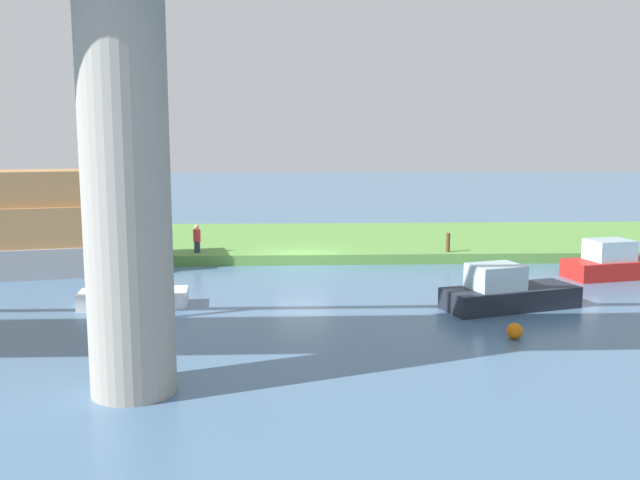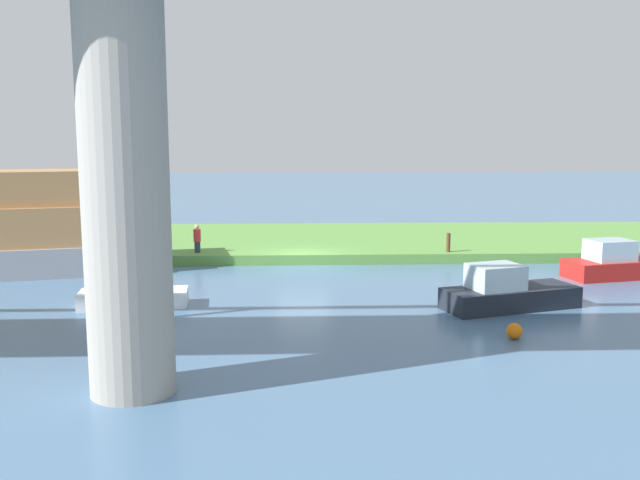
{
  "view_description": "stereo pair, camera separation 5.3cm",
  "coord_description": "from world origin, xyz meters",
  "px_view_note": "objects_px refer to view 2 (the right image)",
  "views": [
    {
      "loc": [
        0.55,
        33.47,
        6.37
      ],
      "look_at": [
        -0.63,
        5.0,
        2.0
      ],
      "focal_mm": 39.66,
      "sensor_mm": 36.0,
      "label": 1
    },
    {
      "loc": [
        0.5,
        33.47,
        6.37
      ],
      "look_at": [
        -0.63,
        5.0,
        2.0
      ],
      "focal_mm": 39.66,
      "sensor_mm": 36.0,
      "label": 2
    }
  ],
  "objects_px": {
    "pontoon_yellow": "(130,294)",
    "marker_buoy": "(514,331)",
    "person_on_bank": "(197,238)",
    "skiff_small": "(507,293)",
    "mooring_post": "(448,243)",
    "houseboat_blue": "(30,232)",
    "motorboat_white": "(619,264)",
    "bridge_pylon": "(125,180)"
  },
  "relations": [
    {
      "from": "bridge_pylon",
      "to": "motorboat_white",
      "type": "bearing_deg",
      "value": -144.24
    },
    {
      "from": "person_on_bank",
      "to": "pontoon_yellow",
      "type": "distance_m",
      "value": 8.99
    },
    {
      "from": "person_on_bank",
      "to": "motorboat_white",
      "type": "xyz_separation_m",
      "value": [
        -19.1,
        4.32,
        -0.6
      ]
    },
    {
      "from": "mooring_post",
      "to": "skiff_small",
      "type": "relative_size",
      "value": 0.18
    },
    {
      "from": "pontoon_yellow",
      "to": "marker_buoy",
      "type": "distance_m",
      "value": 13.66
    },
    {
      "from": "bridge_pylon",
      "to": "mooring_post",
      "type": "xyz_separation_m",
      "value": [
        -11.65,
        -17.24,
        -4.26
      ]
    },
    {
      "from": "bridge_pylon",
      "to": "pontoon_yellow",
      "type": "relative_size",
      "value": 2.6
    },
    {
      "from": "pontoon_yellow",
      "to": "marker_buoy",
      "type": "bearing_deg",
      "value": 160.28
    },
    {
      "from": "bridge_pylon",
      "to": "houseboat_blue",
      "type": "xyz_separation_m",
      "value": [
        7.86,
        -15.1,
        -3.34
      ]
    },
    {
      "from": "mooring_post",
      "to": "pontoon_yellow",
      "type": "distance_m",
      "value": 16.13
    },
    {
      "from": "houseboat_blue",
      "to": "motorboat_white",
      "type": "xyz_separation_m",
      "value": [
        -26.24,
        1.86,
        -1.29
      ]
    },
    {
      "from": "mooring_post",
      "to": "pontoon_yellow",
      "type": "xyz_separation_m",
      "value": [
        13.67,
        8.54,
        -0.5
      ]
    },
    {
      "from": "pontoon_yellow",
      "to": "marker_buoy",
      "type": "xyz_separation_m",
      "value": [
        -12.86,
        4.61,
        -0.21
      ]
    },
    {
      "from": "bridge_pylon",
      "to": "motorboat_white",
      "type": "relative_size",
      "value": 1.96
    },
    {
      "from": "mooring_post",
      "to": "houseboat_blue",
      "type": "distance_m",
      "value": 19.64
    },
    {
      "from": "person_on_bank",
      "to": "skiff_small",
      "type": "relative_size",
      "value": 0.26
    },
    {
      "from": "houseboat_blue",
      "to": "pontoon_yellow",
      "type": "xyz_separation_m",
      "value": [
        -5.83,
        6.4,
        -1.43
      ]
    },
    {
      "from": "bridge_pylon",
      "to": "motorboat_white",
      "type": "xyz_separation_m",
      "value": [
        -18.39,
        -13.24,
        -4.63
      ]
    },
    {
      "from": "mooring_post",
      "to": "pontoon_yellow",
      "type": "height_order",
      "value": "mooring_post"
    },
    {
      "from": "mooring_post",
      "to": "motorboat_white",
      "type": "relative_size",
      "value": 0.18
    },
    {
      "from": "motorboat_white",
      "to": "marker_buoy",
      "type": "bearing_deg",
      "value": 50.43
    },
    {
      "from": "mooring_post",
      "to": "houseboat_blue",
      "type": "relative_size",
      "value": 0.09
    },
    {
      "from": "mooring_post",
      "to": "marker_buoy",
      "type": "relative_size",
      "value": 1.88
    },
    {
      "from": "houseboat_blue",
      "to": "marker_buoy",
      "type": "relative_size",
      "value": 20.97
    },
    {
      "from": "bridge_pylon",
      "to": "houseboat_blue",
      "type": "height_order",
      "value": "bridge_pylon"
    },
    {
      "from": "houseboat_blue",
      "to": "marker_buoy",
      "type": "height_order",
      "value": "houseboat_blue"
    },
    {
      "from": "pontoon_yellow",
      "to": "motorboat_white",
      "type": "bearing_deg",
      "value": -167.47
    },
    {
      "from": "person_on_bank",
      "to": "skiff_small",
      "type": "height_order",
      "value": "person_on_bank"
    },
    {
      "from": "pontoon_yellow",
      "to": "mooring_post",
      "type": "bearing_deg",
      "value": -148.02
    },
    {
      "from": "mooring_post",
      "to": "skiff_small",
      "type": "height_order",
      "value": "skiff_small"
    },
    {
      "from": "bridge_pylon",
      "to": "houseboat_blue",
      "type": "bearing_deg",
      "value": -62.51
    },
    {
      "from": "houseboat_blue",
      "to": "pontoon_yellow",
      "type": "distance_m",
      "value": 8.78
    },
    {
      "from": "motorboat_white",
      "to": "pontoon_yellow",
      "type": "xyz_separation_m",
      "value": [
        20.41,
        4.54,
        -0.14
      ]
    },
    {
      "from": "mooring_post",
      "to": "motorboat_white",
      "type": "height_order",
      "value": "motorboat_white"
    },
    {
      "from": "houseboat_blue",
      "to": "marker_buoy",
      "type": "xyz_separation_m",
      "value": [
        -18.69,
        11.01,
        -1.64
      ]
    },
    {
      "from": "marker_buoy",
      "to": "bridge_pylon",
      "type": "bearing_deg",
      "value": 20.71
    },
    {
      "from": "person_on_bank",
      "to": "motorboat_white",
      "type": "distance_m",
      "value": 19.6
    },
    {
      "from": "person_on_bank",
      "to": "houseboat_blue",
      "type": "bearing_deg",
      "value": 19.02
    },
    {
      "from": "motorboat_white",
      "to": "skiff_small",
      "type": "bearing_deg",
      "value": 38.81
    },
    {
      "from": "person_on_bank",
      "to": "marker_buoy",
      "type": "height_order",
      "value": "person_on_bank"
    },
    {
      "from": "person_on_bank",
      "to": "mooring_post",
      "type": "distance_m",
      "value": 12.37
    },
    {
      "from": "motorboat_white",
      "to": "bridge_pylon",
      "type": "bearing_deg",
      "value": 35.76
    }
  ]
}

